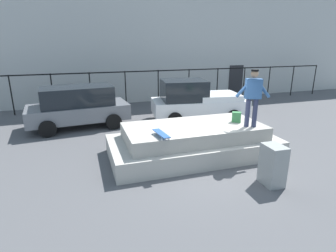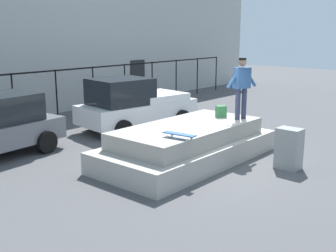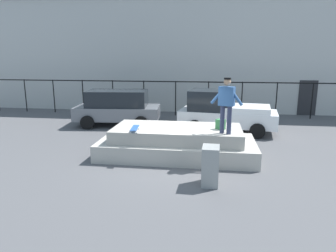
{
  "view_description": "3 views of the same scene",
  "coord_description": "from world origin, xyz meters",
  "px_view_note": "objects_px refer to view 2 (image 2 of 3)",
  "views": [
    {
      "loc": [
        -3.3,
        -7.04,
        3.48
      ],
      "look_at": [
        -0.58,
        1.35,
        0.75
      ],
      "focal_mm": 29.31,
      "sensor_mm": 36.0,
      "label": 1
    },
    {
      "loc": [
        -8.63,
        -6.25,
        3.43
      ],
      "look_at": [
        0.17,
        1.32,
        0.8
      ],
      "focal_mm": 44.89,
      "sensor_mm": 36.0,
      "label": 2
    },
    {
      "loc": [
        1.09,
        -9.65,
        3.34
      ],
      "look_at": [
        -0.44,
        1.21,
        0.85
      ],
      "focal_mm": 33.03,
      "sensor_mm": 36.0,
      "label": 3
    }
  ],
  "objects_px": {
    "skateboarder": "(242,84)",
    "backpack": "(221,111)",
    "skateboard": "(179,134)",
    "utility_box": "(289,149)",
    "car_white_pickup_mid": "(134,104)"
  },
  "relations": [
    {
      "from": "car_white_pickup_mid",
      "to": "utility_box",
      "type": "relative_size",
      "value": 4.23
    },
    {
      "from": "skateboarder",
      "to": "car_white_pickup_mid",
      "type": "bearing_deg",
      "value": 88.32
    },
    {
      "from": "skateboarder",
      "to": "utility_box",
      "type": "xyz_separation_m",
      "value": [
        -0.43,
        -1.7,
        -1.47
      ]
    },
    {
      "from": "backpack",
      "to": "utility_box",
      "type": "height_order",
      "value": "backpack"
    },
    {
      "from": "skateboard",
      "to": "backpack",
      "type": "xyz_separation_m",
      "value": [
        2.72,
        0.66,
        0.06
      ]
    },
    {
      "from": "skateboarder",
      "to": "backpack",
      "type": "bearing_deg",
      "value": 103.02
    },
    {
      "from": "backpack",
      "to": "utility_box",
      "type": "relative_size",
      "value": 0.31
    },
    {
      "from": "utility_box",
      "to": "skateboarder",
      "type": "bearing_deg",
      "value": 77.74
    },
    {
      "from": "skateboarder",
      "to": "car_white_pickup_mid",
      "type": "height_order",
      "value": "skateboarder"
    },
    {
      "from": "backpack",
      "to": "car_white_pickup_mid",
      "type": "xyz_separation_m",
      "value": [
        0.26,
        3.83,
        -0.24
      ]
    },
    {
      "from": "car_white_pickup_mid",
      "to": "utility_box",
      "type": "bearing_deg",
      "value": -95.23
    },
    {
      "from": "backpack",
      "to": "skateboard",
      "type": "bearing_deg",
      "value": 46.59
    },
    {
      "from": "car_white_pickup_mid",
      "to": "utility_box",
      "type": "xyz_separation_m",
      "value": [
        -0.56,
        -6.1,
        -0.39
      ]
    },
    {
      "from": "backpack",
      "to": "car_white_pickup_mid",
      "type": "distance_m",
      "value": 3.85
    },
    {
      "from": "skateboard",
      "to": "utility_box",
      "type": "xyz_separation_m",
      "value": [
        2.42,
        -1.61,
        -0.57
      ]
    }
  ]
}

